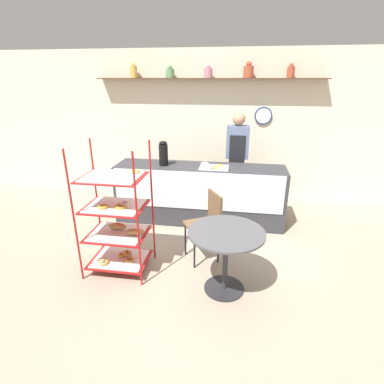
{
  "coord_description": "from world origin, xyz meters",
  "views": [
    {
      "loc": [
        0.58,
        -3.28,
        2.22
      ],
      "look_at": [
        0.0,
        0.41,
        0.78
      ],
      "focal_mm": 28.0,
      "sensor_mm": 36.0,
      "label": 1
    }
  ],
  "objects_px": {
    "person_worker": "(237,159)",
    "coffee_carafe": "(163,154)",
    "cafe_chair": "(208,219)",
    "pastry_rack": "(117,221)",
    "donut_tray_counter": "(213,167)",
    "cafe_table": "(226,246)"
  },
  "relations": [
    {
      "from": "pastry_rack",
      "to": "cafe_chair",
      "type": "distance_m",
      "value": 1.11
    },
    {
      "from": "person_worker",
      "to": "donut_tray_counter",
      "type": "bearing_deg",
      "value": -122.71
    },
    {
      "from": "cafe_chair",
      "to": "coffee_carafe",
      "type": "bearing_deg",
      "value": -172.28
    },
    {
      "from": "pastry_rack",
      "to": "donut_tray_counter",
      "type": "xyz_separation_m",
      "value": [
        0.98,
        1.42,
        0.3
      ]
    },
    {
      "from": "cafe_table",
      "to": "donut_tray_counter",
      "type": "relative_size",
      "value": 1.84
    },
    {
      "from": "person_worker",
      "to": "coffee_carafe",
      "type": "height_order",
      "value": "person_worker"
    },
    {
      "from": "cafe_table",
      "to": "coffee_carafe",
      "type": "distance_m",
      "value": 2.06
    },
    {
      "from": "cafe_chair",
      "to": "pastry_rack",
      "type": "bearing_deg",
      "value": -98.69
    },
    {
      "from": "pastry_rack",
      "to": "coffee_carafe",
      "type": "distance_m",
      "value": 1.54
    },
    {
      "from": "person_worker",
      "to": "cafe_chair",
      "type": "xyz_separation_m",
      "value": [
        -0.31,
        -1.57,
        -0.39
      ]
    },
    {
      "from": "cafe_chair",
      "to": "donut_tray_counter",
      "type": "distance_m",
      "value": 1.09
    },
    {
      "from": "person_worker",
      "to": "coffee_carafe",
      "type": "relative_size",
      "value": 4.43
    },
    {
      "from": "pastry_rack",
      "to": "coffee_carafe",
      "type": "xyz_separation_m",
      "value": [
        0.21,
        1.46,
        0.47
      ]
    },
    {
      "from": "pastry_rack",
      "to": "donut_tray_counter",
      "type": "height_order",
      "value": "pastry_rack"
    },
    {
      "from": "pastry_rack",
      "to": "person_worker",
      "type": "bearing_deg",
      "value": 55.88
    },
    {
      "from": "person_worker",
      "to": "donut_tray_counter",
      "type": "height_order",
      "value": "person_worker"
    },
    {
      "from": "cafe_chair",
      "to": "donut_tray_counter",
      "type": "xyz_separation_m",
      "value": [
        -0.05,
        1.02,
        0.39
      ]
    },
    {
      "from": "donut_tray_counter",
      "to": "person_worker",
      "type": "bearing_deg",
      "value": 57.29
    },
    {
      "from": "cafe_chair",
      "to": "donut_tray_counter",
      "type": "height_order",
      "value": "donut_tray_counter"
    },
    {
      "from": "cafe_chair",
      "to": "person_worker",
      "type": "bearing_deg",
      "value": 138.65
    },
    {
      "from": "cafe_chair",
      "to": "cafe_table",
      "type": "bearing_deg",
      "value": -7.32
    },
    {
      "from": "person_worker",
      "to": "cafe_chair",
      "type": "bearing_deg",
      "value": -101.21
    }
  ]
}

